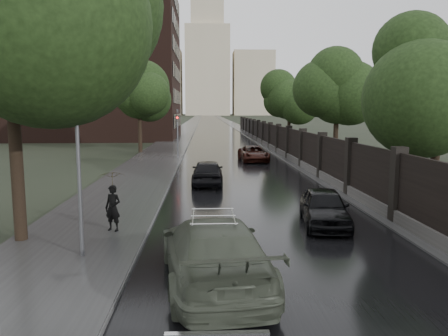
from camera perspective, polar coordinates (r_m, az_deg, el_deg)
ground at (r=10.77m, az=9.48°, el=-14.12°), size 800.00×800.00×0.00m
road at (r=199.82m, az=-1.92°, el=6.49°), size 8.00×420.00×0.02m
sidewalk_left at (r=199.85m, az=-3.66°, el=6.50°), size 4.00×420.00×0.16m
verge_right at (r=199.96m, az=-0.34°, el=6.50°), size 3.00×420.00×0.08m
fence_right at (r=42.43m, az=6.65°, el=3.58°), size 0.45×75.72×2.70m
tree_left_near at (r=14.10m, az=-26.43°, el=16.85°), size 5.44×5.44×9.16m
tree_left_far at (r=40.22m, az=-11.03°, el=9.30°), size 4.25×4.25×7.39m
tree_right_a at (r=20.25m, az=26.34°, el=9.62°), size 4.08×4.08×7.01m
tree_right_b at (r=33.22m, az=14.55°, el=9.08°), size 4.08×4.08×7.01m
tree_right_c at (r=50.71m, az=8.54°, el=8.65°), size 4.08×4.08×7.01m
lamp_post at (r=11.80m, az=-18.48°, el=0.91°), size 0.25×0.12×5.11m
traffic_light at (r=34.87m, az=-6.08°, el=5.00°), size 0.16×0.32×4.00m
brick_building at (r=64.06m, az=-17.28°, el=12.69°), size 24.00×18.00×20.00m
stalinist_tower at (r=311.69m, az=-2.18°, el=13.96°), size 92.00×30.00×159.00m
volga_sedan at (r=10.06m, az=-1.39°, el=-10.87°), size 2.83×5.61×1.56m
hatchback_left at (r=23.13m, az=-2.17°, el=-0.54°), size 1.69×4.05×1.37m
car_right_near at (r=15.45m, az=12.96°, el=-5.03°), size 1.99×3.91×1.28m
car_right_far at (r=33.68m, az=3.88°, el=1.87°), size 2.26×4.45×1.20m
pedestrian_umbrella at (r=14.11m, az=-14.41°, el=-1.95°), size 1.11×1.12×2.29m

